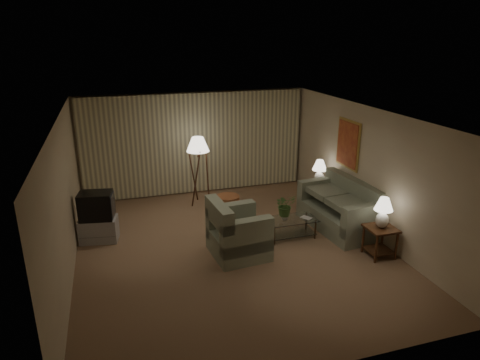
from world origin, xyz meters
The scene contains 16 objects.
ground centered at (0.00, 0.00, 0.00)m, with size 7.00×7.00×0.00m, color #856349.
room_shell centered at (0.02, 1.51, 1.75)m, with size 6.04×7.02×2.72m.
sofa centered at (2.50, 0.21, 0.43)m, with size 2.13×1.33×0.87m.
armchair centered at (0.06, -0.28, 0.45)m, with size 1.23×1.19×0.89m.
side_table_near centered at (2.65, -1.14, 0.41)m, with size 0.54×0.54×0.60m.
side_table_far centered at (2.65, 1.46, 0.40)m, with size 0.50×0.42×0.60m.
table_lamp_near centered at (2.65, -1.14, 0.96)m, with size 0.35×0.35×0.61m.
table_lamp_far centered at (2.65, 1.46, 0.96)m, with size 0.36×0.36×0.62m.
coffee_table centered at (1.34, 0.11, 0.28)m, with size 1.06×0.58×0.41m.
tv_cabinet centered at (-2.55, 1.15, 0.25)m, with size 0.82×0.59×0.50m, color #9A9A9D.
crt_tv centered at (-2.55, 1.15, 0.78)m, with size 0.73×0.58×0.57m, color black.
floor_lamp centered at (-0.12, 2.56, 0.90)m, with size 0.56×0.56×1.73m.
ottoman centered at (0.45, 1.90, 0.19)m, with size 0.56×0.56×0.38m, color #AA6739.
vase centered at (1.19, 0.11, 0.49)m, with size 0.14×0.14×0.14m, color silver.
flowers centered at (1.19, 0.11, 0.79)m, with size 0.43×0.37×0.47m, color #456D30.
book centered at (1.59, 0.01, 0.42)m, with size 0.17×0.23×0.02m, color olive.
Camera 1 is at (-2.12, -7.43, 4.11)m, focal length 32.00 mm.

